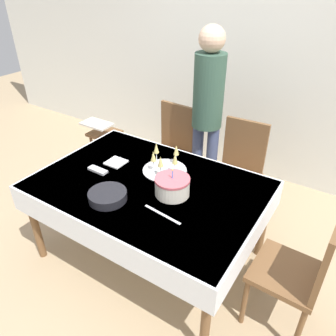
{
  "coord_description": "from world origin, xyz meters",
  "views": [
    {
      "loc": [
        1.22,
        -1.62,
        2.13
      ],
      "look_at": [
        0.11,
        0.11,
        0.86
      ],
      "focal_mm": 35.0,
      "sensor_mm": 36.0,
      "label": 1
    }
  ],
  "objects_px": {
    "dining_chair_far_right": "(239,168)",
    "plate_stack_main": "(108,196)",
    "champagne_tray": "(164,162)",
    "gift_bag": "(49,192)",
    "dining_chair_right_end": "(303,269)",
    "birthday_cake": "(172,186)",
    "high_chair": "(104,139)",
    "dining_chair_far_left": "(171,147)",
    "person_standing": "(208,104)"
  },
  "relations": [
    {
      "from": "high_chair",
      "to": "gift_bag",
      "type": "bearing_deg",
      "value": -104.65
    },
    {
      "from": "dining_chair_far_left",
      "to": "plate_stack_main",
      "type": "height_order",
      "value": "dining_chair_far_left"
    },
    {
      "from": "dining_chair_far_right",
      "to": "high_chair",
      "type": "distance_m",
      "value": 1.54
    },
    {
      "from": "dining_chair_far_right",
      "to": "gift_bag",
      "type": "height_order",
      "value": "dining_chair_far_right"
    },
    {
      "from": "dining_chair_far_left",
      "to": "dining_chair_far_right",
      "type": "xyz_separation_m",
      "value": [
        0.74,
        0.0,
        0.0
      ]
    },
    {
      "from": "plate_stack_main",
      "to": "birthday_cake",
      "type": "bearing_deg",
      "value": 40.97
    },
    {
      "from": "champagne_tray",
      "to": "person_standing",
      "type": "distance_m",
      "value": 0.78
    },
    {
      "from": "person_standing",
      "to": "high_chair",
      "type": "distance_m",
      "value": 1.3
    },
    {
      "from": "birthday_cake",
      "to": "high_chair",
      "type": "distance_m",
      "value": 1.6
    },
    {
      "from": "birthday_cake",
      "to": "high_chair",
      "type": "bearing_deg",
      "value": 151.27
    },
    {
      "from": "dining_chair_far_left",
      "to": "dining_chair_far_right",
      "type": "relative_size",
      "value": 1.0
    },
    {
      "from": "plate_stack_main",
      "to": "champagne_tray",
      "type": "bearing_deg",
      "value": 77.96
    },
    {
      "from": "dining_chair_far_right",
      "to": "plate_stack_main",
      "type": "distance_m",
      "value": 1.34
    },
    {
      "from": "dining_chair_far_right",
      "to": "dining_chair_right_end",
      "type": "bearing_deg",
      "value": -48.84
    },
    {
      "from": "dining_chair_far_left",
      "to": "dining_chair_right_end",
      "type": "xyz_separation_m",
      "value": [
        1.54,
        -0.91,
        0.0
      ]
    },
    {
      "from": "dining_chair_right_end",
      "to": "plate_stack_main",
      "type": "xyz_separation_m",
      "value": [
        -1.29,
        -0.31,
        0.24
      ]
    },
    {
      "from": "dining_chair_far_right",
      "to": "birthday_cake",
      "type": "height_order",
      "value": "dining_chair_far_right"
    },
    {
      "from": "high_chair",
      "to": "gift_bag",
      "type": "distance_m",
      "value": 0.81
    },
    {
      "from": "birthday_cake",
      "to": "plate_stack_main",
      "type": "distance_m",
      "value": 0.46
    },
    {
      "from": "birthday_cake",
      "to": "champagne_tray",
      "type": "bearing_deg",
      "value": 133.18
    },
    {
      "from": "champagne_tray",
      "to": "high_chair",
      "type": "bearing_deg",
      "value": 155.99
    },
    {
      "from": "champagne_tray",
      "to": "gift_bag",
      "type": "relative_size",
      "value": 1.54
    },
    {
      "from": "plate_stack_main",
      "to": "high_chair",
      "type": "distance_m",
      "value": 1.5
    },
    {
      "from": "dining_chair_right_end",
      "to": "plate_stack_main",
      "type": "distance_m",
      "value": 1.35
    },
    {
      "from": "gift_bag",
      "to": "dining_chair_far_right",
      "type": "bearing_deg",
      "value": 26.71
    },
    {
      "from": "dining_chair_far_right",
      "to": "dining_chair_right_end",
      "type": "distance_m",
      "value": 1.21
    },
    {
      "from": "gift_bag",
      "to": "birthday_cake",
      "type": "bearing_deg",
      "value": -2.23
    },
    {
      "from": "birthday_cake",
      "to": "plate_stack_main",
      "type": "xyz_separation_m",
      "value": [
        -0.34,
        -0.3,
        -0.04
      ]
    },
    {
      "from": "plate_stack_main",
      "to": "high_chair",
      "type": "relative_size",
      "value": 0.38
    },
    {
      "from": "high_chair",
      "to": "gift_bag",
      "type": "height_order",
      "value": "high_chair"
    },
    {
      "from": "dining_chair_right_end",
      "to": "person_standing",
      "type": "height_order",
      "value": "person_standing"
    },
    {
      "from": "dining_chair_far_left",
      "to": "gift_bag",
      "type": "distance_m",
      "value": 1.36
    },
    {
      "from": "gift_bag",
      "to": "champagne_tray",
      "type": "bearing_deg",
      "value": 7.81
    },
    {
      "from": "dining_chair_right_end",
      "to": "person_standing",
      "type": "xyz_separation_m",
      "value": [
        -1.19,
        0.97,
        0.52
      ]
    },
    {
      "from": "birthday_cake",
      "to": "dining_chair_right_end",
      "type": "bearing_deg",
      "value": 0.6
    },
    {
      "from": "birthday_cake",
      "to": "plate_stack_main",
      "type": "bearing_deg",
      "value": -139.03
    },
    {
      "from": "dining_chair_far_left",
      "to": "high_chair",
      "type": "bearing_deg",
      "value": -168.07
    },
    {
      "from": "high_chair",
      "to": "dining_chair_right_end",
      "type": "bearing_deg",
      "value": -17.76
    },
    {
      "from": "person_standing",
      "to": "birthday_cake",
      "type": "bearing_deg",
      "value": -76.43
    },
    {
      "from": "dining_chair_far_left",
      "to": "person_standing",
      "type": "xyz_separation_m",
      "value": [
        0.35,
        0.06,
        0.52
      ]
    },
    {
      "from": "champagne_tray",
      "to": "plate_stack_main",
      "type": "height_order",
      "value": "champagne_tray"
    },
    {
      "from": "high_chair",
      "to": "gift_bag",
      "type": "relative_size",
      "value": 3.11
    },
    {
      "from": "champagne_tray",
      "to": "gift_bag",
      "type": "xyz_separation_m",
      "value": [
        -1.33,
        -0.18,
        -0.7
      ]
    },
    {
      "from": "person_standing",
      "to": "gift_bag",
      "type": "bearing_deg",
      "value": -145.03
    },
    {
      "from": "dining_chair_far_right",
      "to": "gift_bag",
      "type": "distance_m",
      "value": 1.96
    },
    {
      "from": "plate_stack_main",
      "to": "gift_bag",
      "type": "distance_m",
      "value": 1.43
    },
    {
      "from": "birthday_cake",
      "to": "gift_bag",
      "type": "xyz_separation_m",
      "value": [
        -1.56,
        0.06,
        -0.69
      ]
    },
    {
      "from": "high_chair",
      "to": "birthday_cake",
      "type": "bearing_deg",
      "value": -28.73
    },
    {
      "from": "dining_chair_right_end",
      "to": "high_chair",
      "type": "bearing_deg",
      "value": 162.24
    },
    {
      "from": "dining_chair_far_left",
      "to": "dining_chair_far_right",
      "type": "height_order",
      "value": "same"
    }
  ]
}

